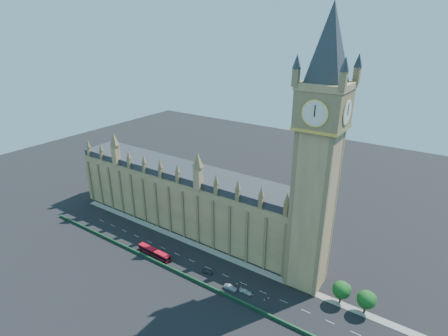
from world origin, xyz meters
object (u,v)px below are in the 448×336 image
Objects in this scene: car_grey at (208,271)px; car_white at (246,292)px; red_bus at (154,252)px; car_silver at (230,288)px.

car_grey is 0.87× the size of car_white.
red_bus is 3.44× the size of car_silver.
red_bus is at bearing 91.16° from car_silver.
car_silver is 5.81m from car_white.
red_bus reaches higher than car_white.
car_grey is at bearing 77.42° from car_silver.
car_white is (42.25, 1.99, -0.79)m from red_bus.
car_silver reaches higher than car_grey.
car_grey is 0.85× the size of car_silver.
car_silver is at bearing 2.98° from red_bus.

